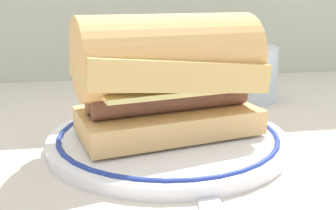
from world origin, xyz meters
name	(u,v)px	position (x,y,z in m)	size (l,w,h in m)	color
ground_plane	(153,142)	(0.00, 0.00, 0.00)	(1.50, 1.50, 0.00)	beige
plate	(168,137)	(0.02, -0.01, 0.01)	(0.26, 0.26, 0.01)	white
sausage_sandwich	(168,74)	(0.02, -0.01, 0.08)	(0.21, 0.14, 0.13)	#E5B36C
drinking_glass	(254,77)	(0.18, 0.16, 0.04)	(0.07, 0.07, 0.09)	silver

